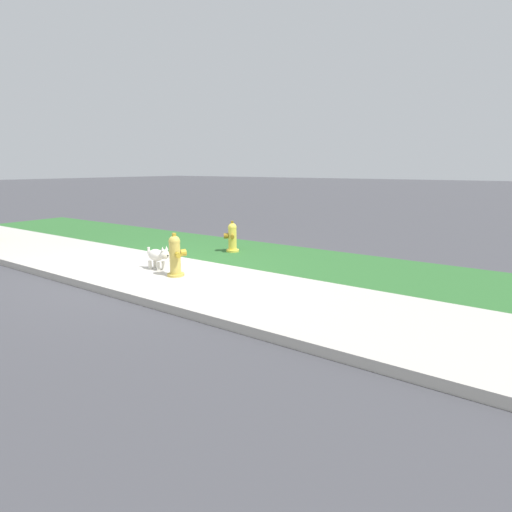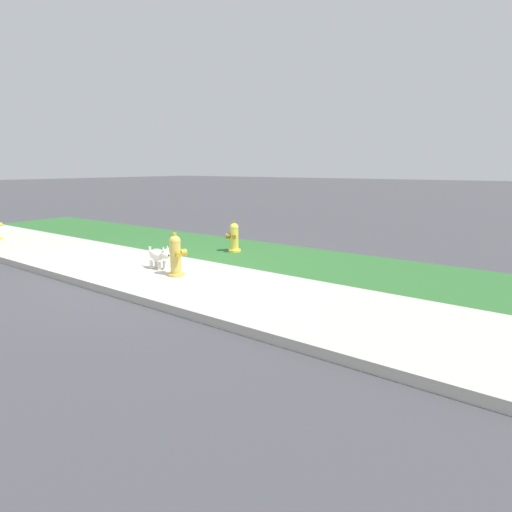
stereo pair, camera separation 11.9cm
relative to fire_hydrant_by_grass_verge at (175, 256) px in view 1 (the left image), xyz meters
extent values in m
plane|color=#424247|center=(-0.56, -0.04, -0.36)|extent=(120.00, 120.00, 0.00)
cube|color=#BCB7AD|center=(-0.56, -0.04, -0.36)|extent=(18.00, 2.29, 0.01)
cube|color=#2D662D|center=(-0.56, 2.30, -0.36)|extent=(18.00, 2.38, 0.01)
cube|color=#BCB7AD|center=(-0.56, -1.26, -0.30)|extent=(18.00, 0.16, 0.12)
cylinder|color=gold|center=(0.00, -0.01, -0.34)|extent=(0.29, 0.29, 0.05)
cylinder|color=gold|center=(0.00, -0.01, -0.03)|extent=(0.19, 0.19, 0.56)
sphere|color=gold|center=(0.00, -0.01, 0.25)|extent=(0.20, 0.20, 0.20)
cube|color=#B29323|center=(0.00, -0.01, 0.36)|extent=(0.07, 0.07, 0.06)
cylinder|color=#B29323|center=(-0.13, 0.05, 0.04)|extent=(0.12, 0.12, 0.09)
cylinder|color=#B29323|center=(0.13, -0.06, 0.04)|extent=(0.12, 0.12, 0.09)
cylinder|color=#B29323|center=(0.05, 0.13, 0.04)|extent=(0.15, 0.14, 0.12)
cylinder|color=yellow|center=(-0.45, 2.18, -0.34)|extent=(0.28, 0.28, 0.05)
cylinder|color=yellow|center=(-0.45, 2.18, -0.07)|extent=(0.18, 0.18, 0.50)
sphere|color=yellow|center=(-0.45, 2.18, 0.18)|extent=(0.19, 0.19, 0.19)
cube|color=olive|center=(-0.45, 2.18, 0.29)|extent=(0.08, 0.08, 0.06)
cylinder|color=olive|center=(-0.37, 2.07, -0.01)|extent=(0.13, 0.13, 0.09)
cylinder|color=olive|center=(-0.53, 2.29, -0.01)|extent=(0.13, 0.13, 0.09)
cylinder|color=olive|center=(-0.57, 2.09, -0.01)|extent=(0.15, 0.16, 0.12)
ellipsoid|color=silver|center=(-0.63, 0.13, -0.09)|extent=(0.35, 0.22, 0.22)
sphere|color=silver|center=(-0.40, 0.13, -0.05)|extent=(0.17, 0.17, 0.17)
sphere|color=black|center=(-0.32, 0.13, -0.06)|extent=(0.03, 0.03, 0.03)
cone|color=silver|center=(-0.39, 0.17, 0.06)|extent=(0.06, 0.06, 0.08)
cone|color=silver|center=(-0.39, 0.08, 0.06)|extent=(0.06, 0.06, 0.08)
cylinder|color=silver|center=(-0.51, 0.19, -0.28)|extent=(0.06, 0.06, 0.16)
cylinder|color=silver|center=(-0.51, 0.07, -0.28)|extent=(0.06, 0.06, 0.16)
cylinder|color=silver|center=(-0.74, 0.19, -0.28)|extent=(0.06, 0.06, 0.16)
cylinder|color=silver|center=(-0.74, 0.07, -0.28)|extent=(0.06, 0.06, 0.16)
cylinder|color=silver|center=(-0.82, 0.13, -0.03)|extent=(0.05, 0.05, 0.12)
camera|label=1|loc=(4.89, -4.70, 1.47)|focal=28.00mm
camera|label=2|loc=(4.99, -4.63, 1.47)|focal=28.00mm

